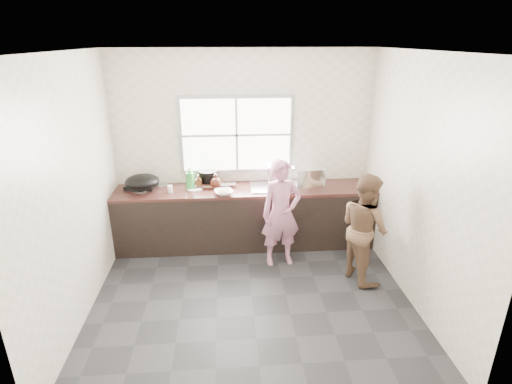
{
  "coord_description": "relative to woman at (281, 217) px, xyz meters",
  "views": [
    {
      "loc": [
        -0.25,
        -3.89,
        2.82
      ],
      "look_at": [
        0.1,
        0.65,
        1.05
      ],
      "focal_mm": 28.0,
      "sensor_mm": 36.0,
      "label": 1
    }
  ],
  "objects": [
    {
      "name": "floor",
      "position": [
        -0.43,
        -0.74,
        -0.67
      ],
      "size": [
        3.6,
        3.2,
        0.01
      ],
      "primitive_type": "cube",
      "color": "#272729",
      "rests_on": "ground"
    },
    {
      "name": "ceiling",
      "position": [
        -0.43,
        -0.74,
        2.04
      ],
      "size": [
        3.6,
        3.2,
        0.01
      ],
      "primitive_type": "cube",
      "color": "silver",
      "rests_on": "wall_back"
    },
    {
      "name": "wall_back",
      "position": [
        -0.43,
        0.87,
        0.69
      ],
      "size": [
        3.6,
        0.01,
        2.7
      ],
      "primitive_type": "cube",
      "color": "silver",
      "rests_on": "ground"
    },
    {
      "name": "wall_left",
      "position": [
        -2.24,
        -0.74,
        0.69
      ],
      "size": [
        0.01,
        3.2,
        2.7
      ],
      "primitive_type": "cube",
      "color": "beige",
      "rests_on": "ground"
    },
    {
      "name": "wall_right",
      "position": [
        1.37,
        -0.74,
        0.69
      ],
      "size": [
        0.01,
        3.2,
        2.7
      ],
      "primitive_type": "cube",
      "color": "beige",
      "rests_on": "ground"
    },
    {
      "name": "wall_front",
      "position": [
        -0.43,
        -2.34,
        0.69
      ],
      "size": [
        3.6,
        0.01,
        2.7
      ],
      "primitive_type": "cube",
      "color": "silver",
      "rests_on": "ground"
    },
    {
      "name": "cabinet",
      "position": [
        -0.43,
        0.55,
        -0.25
      ],
      "size": [
        3.6,
        0.62,
        0.82
      ],
      "primitive_type": "cube",
      "color": "black",
      "rests_on": "floor"
    },
    {
      "name": "countertop",
      "position": [
        -0.43,
        0.55,
        0.18
      ],
      "size": [
        3.6,
        0.64,
        0.04
      ],
      "primitive_type": "cube",
      "color": "#3A1D17",
      "rests_on": "cabinet"
    },
    {
      "name": "sink",
      "position": [
        -0.08,
        0.55,
        0.2
      ],
      "size": [
        0.55,
        0.45,
        0.02
      ],
      "primitive_type": "cube",
      "color": "silver",
      "rests_on": "countertop"
    },
    {
      "name": "faucet",
      "position": [
        -0.08,
        0.75,
        0.35
      ],
      "size": [
        0.02,
        0.02,
        0.3
      ],
      "primitive_type": "cylinder",
      "color": "silver",
      "rests_on": "countertop"
    },
    {
      "name": "window_frame",
      "position": [
        -0.53,
        0.85,
        0.89
      ],
      "size": [
        1.6,
        0.05,
        1.1
      ],
      "primitive_type": "cube",
      "color": "#9EA0A5",
      "rests_on": "wall_back"
    },
    {
      "name": "window_glazing",
      "position": [
        -0.53,
        0.83,
        0.89
      ],
      "size": [
        1.5,
        0.01,
        1.0
      ],
      "primitive_type": "cube",
      "color": "white",
      "rests_on": "window_frame"
    },
    {
      "name": "woman",
      "position": [
        0.0,
        0.0,
        0.0
      ],
      "size": [
        0.53,
        0.39,
        1.33
      ],
      "primitive_type": "imported",
      "rotation": [
        0.0,
        0.0,
        0.15
      ],
      "color": "#C67696",
      "rests_on": "floor"
    },
    {
      "name": "person_side",
      "position": [
        0.95,
        -0.42,
        0.02
      ],
      "size": [
        0.69,
        0.79,
        1.36
      ],
      "primitive_type": "imported",
      "rotation": [
        0.0,
        0.0,
        1.88
      ],
      "color": "brown",
      "rests_on": "floor"
    },
    {
      "name": "cutting_board",
      "position": [
        -0.92,
        0.7,
        0.21
      ],
      "size": [
        0.41,
        0.41,
        0.04
      ],
      "primitive_type": "cylinder",
      "rotation": [
        0.0,
        0.0,
        0.09
      ],
      "color": "black",
      "rests_on": "countertop"
    },
    {
      "name": "cleaver",
      "position": [
        -0.66,
        0.62,
        0.24
      ],
      "size": [
        0.23,
        0.14,
        0.01
      ],
      "primitive_type": "cube",
      "rotation": [
        0.0,
        0.0,
        0.12
      ],
      "color": "silver",
      "rests_on": "cutting_board"
    },
    {
      "name": "bowl_mince",
      "position": [
        -0.73,
        0.34,
        0.23
      ],
      "size": [
        0.3,
        0.3,
        0.06
      ],
      "primitive_type": "imported",
      "rotation": [
        0.0,
        0.0,
        0.26
      ],
      "color": "white",
      "rests_on": "countertop"
    },
    {
      "name": "bowl_crabs",
      "position": [
        0.35,
        0.63,
        0.23
      ],
      "size": [
        0.22,
        0.22,
        0.06
      ],
      "primitive_type": "imported",
      "rotation": [
        0.0,
        0.0,
        0.13
      ],
      "color": "silver",
      "rests_on": "countertop"
    },
    {
      "name": "bowl_held",
      "position": [
        0.16,
        0.34,
        0.23
      ],
      "size": [
        0.23,
        0.23,
        0.06
      ],
      "primitive_type": "imported",
      "rotation": [
        0.0,
        0.0,
        -0.2
      ],
      "color": "white",
      "rests_on": "countertop"
    },
    {
      "name": "black_pot",
      "position": [
        -0.95,
        0.78,
        0.3
      ],
      "size": [
        0.31,
        0.31,
        0.2
      ],
      "primitive_type": "cylinder",
      "rotation": [
        0.0,
        0.0,
        -0.14
      ],
      "color": "black",
      "rests_on": "countertop"
    },
    {
      "name": "plate_food",
      "position": [
        -1.13,
        0.56,
        0.2
      ],
      "size": [
        0.29,
        0.29,
        0.02
      ],
      "primitive_type": "cylinder",
      "rotation": [
        0.0,
        0.0,
        -0.4
      ],
      "color": "white",
      "rests_on": "countertop"
    },
    {
      "name": "bottle_green",
      "position": [
        -1.19,
        0.6,
        0.36
      ],
      "size": [
        0.15,
        0.15,
        0.32
      ],
      "primitive_type": "imported",
      "rotation": [
        0.0,
        0.0,
        -0.21
      ],
      "color": "green",
      "rests_on": "countertop"
    },
    {
      "name": "bottle_brown_tall",
      "position": [
        -1.08,
        0.63,
        0.28
      ],
      "size": [
        0.09,
        0.09,
        0.18
      ],
      "primitive_type": "imported",
      "rotation": [
        0.0,
        0.0,
        0.1
      ],
      "color": "#412310",
      "rests_on": "countertop"
    },
    {
      "name": "bottle_brown_short",
      "position": [
        -0.84,
        0.61,
        0.29
      ],
      "size": [
        0.18,
        0.18,
        0.19
      ],
      "primitive_type": "imported",
      "rotation": [
        0.0,
        0.0,
        -0.3
      ],
      "color": "#3D190F",
      "rests_on": "countertop"
    },
    {
      "name": "glass_jar",
      "position": [
        -1.45,
        0.48,
        0.24
      ],
      "size": [
        0.07,
        0.07,
        0.1
      ],
      "primitive_type": "cylinder",
      "rotation": [
        0.0,
        0.0,
        -0.0
      ],
      "color": "white",
      "rests_on": "countertop"
    },
    {
      "name": "burner",
      "position": [
        -1.88,
        0.74,
        0.23
      ],
      "size": [
        0.43,
        0.43,
        0.06
      ],
      "primitive_type": "cube",
      "rotation": [
        0.0,
        0.0,
        -0.11
      ],
      "color": "black",
      "rests_on": "countertop"
    },
    {
      "name": "wok",
      "position": [
        -1.82,
        0.54,
        0.34
      ],
      "size": [
        0.46,
        0.46,
        0.17
      ],
      "primitive_type": "ellipsoid",
      "rotation": [
        0.0,
        0.0,
        -0.01
      ],
      "color": "black",
      "rests_on": "burner"
    },
    {
      "name": "dish_rack",
      "position": [
        0.44,
        0.5,
        0.35
      ],
      "size": [
        0.43,
        0.32,
        0.3
      ],
      "primitive_type": "cube",
      "rotation": [
        0.0,
        0.0,
        0.11
      ],
      "color": "white",
      "rests_on": "countertop"
    },
    {
      "name": "pot_lid_left",
      "position": [
        -1.88,
        0.61,
        0.2
      ],
      "size": [
        0.35,
        0.35,
        0.01
      ],
      "primitive_type": "cylinder",
      "rotation": [
        0.0,
        0.0,
        -0.4
      ],
      "color": "silver",
      "rests_on": "countertop"
    },
    {
      "name": "pot_lid_right",
      "position": [
        -1.63,
        0.78,
        0.2
      ],
      "size": [
        0.25,
        0.25,
        0.01
      ],
      "primitive_type": "cylinder",
      "rotation": [
        0.0,
        0.0,
        -0.1
      ],
      "color": "#A7AAAD",
      "rests_on": "countertop"
    }
  ]
}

